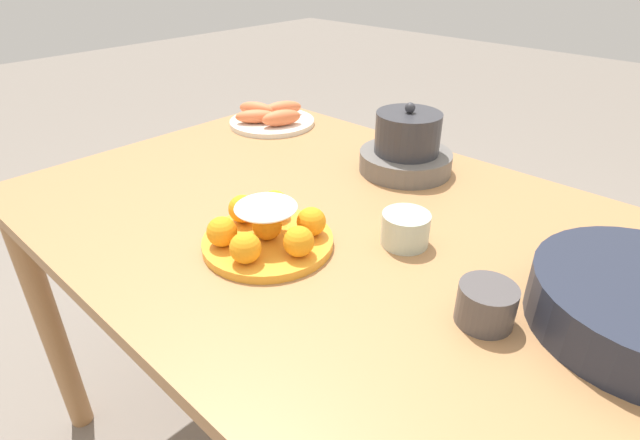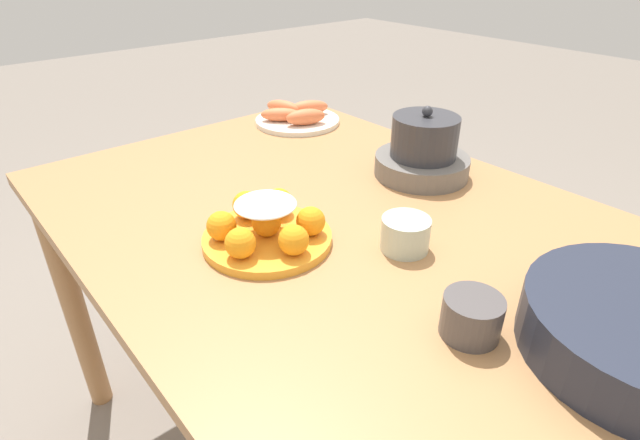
# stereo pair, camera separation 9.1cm
# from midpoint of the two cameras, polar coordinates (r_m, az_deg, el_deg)

# --- Properties ---
(dining_table) EXTENTS (1.51, 0.93, 0.76)m
(dining_table) POSITION_cam_midpoint_polar(r_m,az_deg,el_deg) (1.00, 2.84, -5.96)
(dining_table) COLOR #A87547
(dining_table) RESTS_ON ground_plane
(cake_plate) EXTENTS (0.24, 0.24, 0.09)m
(cake_plate) POSITION_cam_midpoint_polar(r_m,az_deg,el_deg) (0.90, -8.98, -1.23)
(cake_plate) COLOR gold
(cake_plate) RESTS_ON dining_table
(seafood_platter) EXTENTS (0.25, 0.25, 0.06)m
(seafood_platter) POSITION_cam_midpoint_polar(r_m,az_deg,el_deg) (1.52, -7.36, 11.50)
(seafood_platter) COLOR silver
(seafood_platter) RESTS_ON dining_table
(cup_near) EXTENTS (0.08, 0.08, 0.06)m
(cup_near) POSITION_cam_midpoint_polar(r_m,az_deg,el_deg) (0.75, 15.17, -9.43)
(cup_near) COLOR #4C4747
(cup_near) RESTS_ON dining_table
(cup_far) EXTENTS (0.09, 0.09, 0.06)m
(cup_far) POSITION_cam_midpoint_polar(r_m,az_deg,el_deg) (0.90, 6.92, -1.11)
(cup_far) COLOR beige
(cup_far) RESTS_ON dining_table
(warming_pot) EXTENTS (0.22, 0.22, 0.17)m
(warming_pot) POSITION_cam_midpoint_polar(r_m,az_deg,el_deg) (1.19, 7.69, 8.16)
(warming_pot) COLOR #66605B
(warming_pot) RESTS_ON dining_table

